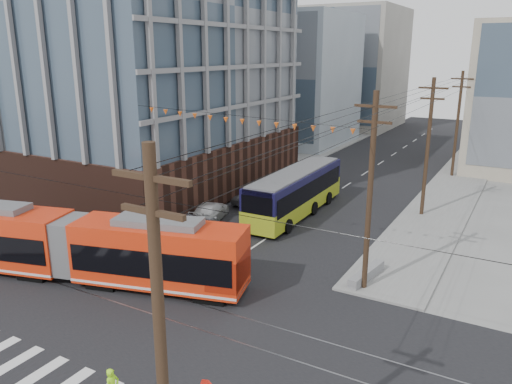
% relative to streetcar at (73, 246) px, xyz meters
% --- Properties ---
extents(ground, '(160.00, 160.00, 0.00)m').
position_rel_streetcar_xyz_m(ground, '(6.79, -4.10, -1.99)').
color(ground, slate).
extents(office_building, '(30.00, 25.00, 28.60)m').
position_rel_streetcar_xyz_m(office_building, '(-15.21, 18.90, 12.31)').
color(office_building, '#381E16').
rests_on(office_building, ground).
extents(bg_bldg_nw_near, '(18.00, 16.00, 18.00)m').
position_rel_streetcar_xyz_m(bg_bldg_nw_near, '(-10.21, 47.90, 7.01)').
color(bg_bldg_nw_near, '#8C99A5').
rests_on(bg_bldg_nw_near, ground).
extents(bg_bldg_nw_far, '(16.00, 18.00, 20.00)m').
position_rel_streetcar_xyz_m(bg_bldg_nw_far, '(-7.21, 67.90, 8.01)').
color(bg_bldg_nw_far, gray).
rests_on(bg_bldg_nw_far, ground).
extents(utility_pole_near, '(0.30, 0.30, 11.00)m').
position_rel_streetcar_xyz_m(utility_pole_near, '(15.29, -10.10, 3.51)').
color(utility_pole_near, black).
rests_on(utility_pole_near, ground).
extents(utility_pole_far, '(0.30, 0.30, 11.00)m').
position_rel_streetcar_xyz_m(utility_pole_far, '(15.29, 51.90, 3.51)').
color(utility_pole_far, black).
rests_on(utility_pole_far, ground).
extents(streetcar, '(20.69, 8.16, 3.98)m').
position_rel_streetcar_xyz_m(streetcar, '(0.00, 0.00, 0.00)').
color(streetcar, red).
rests_on(streetcar, ground).
extents(city_bus, '(3.07, 13.26, 3.74)m').
position_rel_streetcar_xyz_m(city_bus, '(6.17, 17.21, -0.12)').
color(city_bus, black).
rests_on(city_bus, ground).
extents(parked_car_silver, '(2.85, 4.45, 1.38)m').
position_rel_streetcar_xyz_m(parked_car_silver, '(1.53, 9.36, -1.30)').
color(parked_car_silver, '#9496AA').
rests_on(parked_car_silver, ground).
extents(parked_car_white, '(3.44, 5.45, 1.47)m').
position_rel_streetcar_xyz_m(parked_car_white, '(0.99, 12.42, -1.25)').
color(parked_car_white, silver).
rests_on(parked_car_white, ground).
extents(parked_car_grey, '(2.20, 4.57, 1.26)m').
position_rel_streetcar_xyz_m(parked_car_grey, '(1.75, 18.03, -1.36)').
color(parked_car_grey, '#545458').
rests_on(parked_car_grey, ground).
extents(jersey_barrier, '(1.35, 3.72, 0.73)m').
position_rel_streetcar_xyz_m(jersey_barrier, '(15.09, 7.97, -1.63)').
color(jersey_barrier, gray).
rests_on(jersey_barrier, ground).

